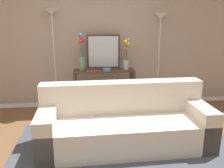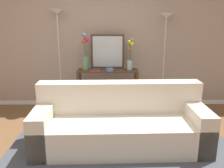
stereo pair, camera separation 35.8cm
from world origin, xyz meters
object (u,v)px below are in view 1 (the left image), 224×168
Objects in this scene: couch at (125,124)px; floor_lamp_left at (53,32)px; console_table at (104,83)px; vase_short_flowers at (126,56)px; wall_mirror at (103,52)px; book_row_under_console at (92,108)px; book_stack at (92,70)px; vase_tall_flowers at (82,55)px; floor_lamp_right at (160,34)px; fruit_bowl at (107,70)px.

floor_lamp_left reaches higher than couch.
console_table is at bearing -7.94° from floor_lamp_left.
console_table is 1.90× the size of vase_short_flowers.
wall_mirror is 1.42× the size of book_row_under_console.
wall_mirror is at bearing 45.83° from book_stack.
couch is 5.15× the size of book_row_under_console.
vase_tall_flowers is at bearing 147.06° from book_stack.
vase_tall_flowers is (-0.42, -0.14, -0.05)m from wall_mirror.
floor_lamp_right is 4.04× the size of book_row_under_console.
floor_lamp_left reaches higher than floor_lamp_right.
wall_mirror is at bearing 159.72° from vase_short_flowers.
book_stack is at bearing -172.28° from vase_short_flowers.
vase_short_flowers is 0.72m from book_stack.
console_table is 0.56m from book_row_under_console.
floor_lamp_left is (-1.13, 1.51, 1.21)m from couch.
floor_lamp_right is 2.84× the size of wall_mirror.
floor_lamp_left reaches higher than book_row_under_console.
console_table is 1.75× the size of wall_mirror.
vase_tall_flowers is 1.06m from book_row_under_console.
wall_mirror is 0.44m from vase_tall_flowers.
book_row_under_console is (0.00, 0.11, -0.79)m from book_stack.
floor_lamp_left is 2.82× the size of vase_tall_flowers.
fruit_bowl is at bearing -167.47° from floor_lamp_right.
floor_lamp_right reaches higher than console_table.
book_stack is (-0.43, 1.27, 0.53)m from couch.
wall_mirror is at bearing 30.67° from book_row_under_console.
floor_lamp_left reaches higher than vase_tall_flowers.
floor_lamp_left is at bearing 166.64° from vase_tall_flowers.
vase_short_flowers reaches higher than book_row_under_console.
couch is at bearing -121.08° from floor_lamp_right.
couch is 12.47× the size of book_stack.
couch is 1.75m from wall_mirror.
fruit_bowl is 0.85m from book_row_under_console.
vase_tall_flowers is at bearing 166.26° from fruit_bowl.
vase_tall_flowers reaches higher than couch.
couch is 2.11m from floor_lamp_right.
couch is 15.22× the size of fruit_bowl.
fruit_bowl is at bearing -166.95° from vase_short_flowers.
book_stack is at bearing -156.49° from console_table.
book_row_under_console is (-0.24, -0.14, -1.09)m from wall_mirror.
book_stack is at bearing -18.80° from floor_lamp_left.
book_row_under_console is (0.70, -0.13, -1.47)m from floor_lamp_left.
vase_short_flowers is (1.36, -0.15, -0.44)m from floor_lamp_left.
wall_mirror is at bearing 179.40° from floor_lamp_right.
wall_mirror is 0.96× the size of vase_tall_flowers.
book_stack is (-0.28, -0.00, -0.01)m from fruit_bowl.
couch is 3.47× the size of vase_tall_flowers.
wall_mirror reaches higher than couch.
couch is at bearing -71.30° from book_stack.
book_row_under_console is (0.18, -0.01, -1.05)m from vase_tall_flowers.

